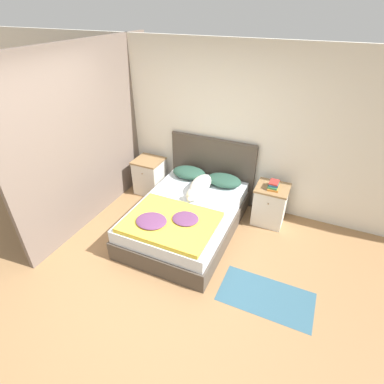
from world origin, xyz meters
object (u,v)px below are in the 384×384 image
at_px(nightstand_left, 150,176).
at_px(dog, 199,186).
at_px(book_stack, 274,185).
at_px(nightstand_right, 270,204).
at_px(pillow_left, 189,173).
at_px(bed, 186,218).
at_px(pillow_right, 224,180).

height_order(nightstand_left, dog, dog).
relative_size(dog, book_stack, 3.39).
relative_size(nightstand_right, pillow_left, 1.12).
bearing_deg(nightstand_left, pillow_left, 1.44).
bearing_deg(pillow_left, book_stack, -1.68).
bearing_deg(book_stack, nightstand_left, 179.43).
distance_m(pillow_left, dog, 0.48).
relative_size(bed, book_stack, 8.23).
distance_m(pillow_right, dog, 0.44).
bearing_deg(pillow_left, nightstand_left, -178.56).
height_order(nightstand_left, book_stack, book_stack).
height_order(bed, pillow_left, pillow_left).
distance_m(nightstand_left, pillow_left, 0.80).
distance_m(pillow_left, pillow_right, 0.61).
distance_m(nightstand_left, nightstand_right, 2.15).
bearing_deg(nightstand_left, bed, -34.25).
relative_size(nightstand_left, pillow_right, 1.12).
height_order(nightstand_right, pillow_left, nightstand_right).
bearing_deg(bed, dog, 85.64).
distance_m(bed, book_stack, 1.37).
relative_size(nightstand_right, dog, 0.77).
relative_size(pillow_left, pillow_right, 1.00).
height_order(dog, book_stack, book_stack).
relative_size(pillow_right, book_stack, 2.33).
bearing_deg(nightstand_right, book_stack, -69.54).
bearing_deg(nightstand_right, pillow_left, 179.20).
distance_m(nightstand_right, book_stack, 0.36).
distance_m(bed, pillow_left, 0.87).
bearing_deg(dog, pillow_right, 51.73).
relative_size(nightstand_left, book_stack, 2.60).
distance_m(bed, pillow_right, 0.87).
relative_size(bed, pillow_right, 3.53).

